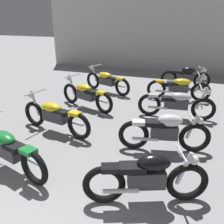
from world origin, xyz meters
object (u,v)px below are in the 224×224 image
Objects in this scene: motorcycle_left_row_4 at (107,81)px; motorcycle_right_row_5 at (186,77)px; motorcycle_right_row_2 at (165,131)px; motorcycle_left_row_2 at (55,115)px; motorcycle_right_row_4 at (179,87)px; motorcycle_right_row_3 at (177,103)px; motorcycle_left_row_1 at (7,148)px; motorcycle_left_row_3 at (86,94)px; motorcycle_right_row_1 at (147,177)px.

motorcycle_right_row_5 is at bearing 31.13° from motorcycle_left_row_4.
motorcycle_left_row_2 is at bearing -179.93° from motorcycle_right_row_2.
motorcycle_left_row_2 and motorcycle_right_row_4 have the same top height.
motorcycle_right_row_3 is (2.77, 1.95, 0.00)m from motorcycle_left_row_2.
motorcycle_left_row_4 reaches higher than motorcycle_right_row_5.
motorcycle_left_row_1 is 5.37m from motorcycle_left_row_4.
motorcycle_left_row_1 is 3.17m from motorcycle_right_row_2.
motorcycle_right_row_5 is (2.79, 1.69, 0.01)m from motorcycle_left_row_4.
motorcycle_right_row_3 is (0.05, 1.94, -0.01)m from motorcycle_right_row_2.
motorcycle_left_row_2 is at bearing -89.85° from motorcycle_left_row_4.
motorcycle_right_row_5 is at bearing 68.89° from motorcycle_left_row_1.
motorcycle_left_row_4 is 1.05× the size of motorcycle_right_row_5.
motorcycle_right_row_3 is (2.78, -1.72, 0.00)m from motorcycle_left_row_4.
motorcycle_left_row_3 is 1.05× the size of motorcycle_right_row_5.
motorcycle_left_row_1 reaches higher than motorcycle_right_row_1.
motorcycle_right_row_4 is (2.67, 3.65, 0.00)m from motorcycle_left_row_2.
motorcycle_right_row_1 is at bearing -91.18° from motorcycle_right_row_3.
motorcycle_right_row_4 is at bearing -93.62° from motorcycle_right_row_5.
motorcycle_left_row_2 is (-0.06, 1.71, 0.00)m from motorcycle_left_row_1.
motorcycle_right_row_1 is at bearing 0.63° from motorcycle_left_row_1.
motorcycle_left_row_2 is at bearing -117.47° from motorcycle_right_row_5.
motorcycle_left_row_3 and motorcycle_left_row_4 have the same top height.
motorcycle_right_row_4 is 1.10× the size of motorcycle_right_row_5.
motorcycle_left_row_3 is at bearing 146.19° from motorcycle_right_row_2.
motorcycle_left_row_3 is at bearing -128.49° from motorcycle_right_row_5.
motorcycle_right_row_3 is 1.10× the size of motorcycle_right_row_5.
motorcycle_left_row_3 is 3.29m from motorcycle_right_row_2.
motorcycle_left_row_4 is 0.95× the size of motorcycle_right_row_4.
motorcycle_right_row_1 is 0.95× the size of motorcycle_right_row_5.
motorcycle_left_row_3 is at bearing 91.15° from motorcycle_left_row_1.
motorcycle_right_row_3 is at bearing -31.72° from motorcycle_left_row_4.
motorcycle_right_row_1 is 5.33m from motorcycle_right_row_4.
motorcycle_left_row_2 is at bearing -144.92° from motorcycle_right_row_3.
motorcycle_left_row_2 reaches higher than motorcycle_right_row_2.
motorcycle_right_row_3 and motorcycle_right_row_4 have the same top height.
motorcycle_right_row_4 is at bearing -0.40° from motorcycle_left_row_4.
motorcycle_right_row_4 is at bearing 90.72° from motorcycle_right_row_2.
motorcycle_left_row_2 is 1.04× the size of motorcycle_left_row_3.
motorcycle_right_row_5 is (2.78, 5.35, 0.01)m from motorcycle_left_row_2.
motorcycle_left_row_3 is 4.44m from motorcycle_right_row_1.
motorcycle_left_row_4 is at bearing -148.87° from motorcycle_right_row_5.
motorcycle_left_row_3 is 1.00× the size of motorcycle_left_row_4.
motorcycle_left_row_4 is at bearing 148.28° from motorcycle_right_row_3.
motorcycle_right_row_3 reaches higher than motorcycle_right_row_1.
motorcycle_right_row_2 is (2.73, -3.66, 0.01)m from motorcycle_left_row_4.
motorcycle_right_row_4 is (2.68, -0.02, 0.00)m from motorcycle_left_row_4.
motorcycle_left_row_4 is at bearing 116.86° from motorcycle_right_row_1.
motorcycle_right_row_5 is (2.73, 7.06, 0.01)m from motorcycle_left_row_1.
motorcycle_right_row_4 is at bearing 93.26° from motorcycle_right_row_3.
motorcycle_right_row_4 is (2.62, 5.35, 0.00)m from motorcycle_left_row_1.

